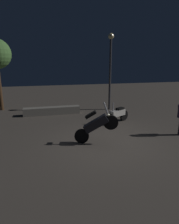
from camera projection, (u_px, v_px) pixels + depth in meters
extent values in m
plane|color=#4C443D|center=(108.00, 143.00, 7.48)|extent=(40.00, 40.00, 0.00)
cylinder|color=black|center=(82.00, 136.00, 7.40)|extent=(0.56, 0.28, 0.56)
cylinder|color=black|center=(111.00, 122.00, 7.17)|extent=(0.56, 0.28, 0.56)
cube|color=black|center=(96.00, 124.00, 7.22)|extent=(1.01, 0.60, 0.76)
cube|color=black|center=(91.00, 115.00, 7.15)|extent=(0.48, 0.36, 0.32)
cylinder|color=gray|center=(106.00, 108.00, 7.04)|extent=(0.21, 0.12, 0.44)
sphere|color=#F2EABF|center=(108.00, 115.00, 7.10)|extent=(0.12, 0.12, 0.12)
cylinder|color=black|center=(124.00, 115.00, 10.29)|extent=(0.54, 0.35, 0.56)
cylinder|color=black|center=(110.00, 119.00, 9.58)|extent=(0.54, 0.35, 0.56)
cube|color=beige|center=(117.00, 113.00, 9.88)|extent=(0.98, 0.70, 0.30)
cube|color=black|center=(120.00, 109.00, 9.96)|extent=(0.50, 0.42, 0.10)
cylinder|color=gray|center=(113.00, 107.00, 9.56)|extent=(0.08, 0.08, 0.45)
sphere|color=#F2EABF|center=(112.00, 114.00, 9.58)|extent=(0.12, 0.12, 0.12)
cylinder|color=#261E38|center=(179.00, 111.00, 7.93)|extent=(0.19, 0.12, 0.52)
cylinder|color=#38383D|center=(110.00, 76.00, 12.26)|extent=(0.14, 0.14, 4.44)
sphere|color=#F9E59E|center=(111.00, 36.00, 11.67)|extent=(0.36, 0.36, 0.36)
cylinder|color=#4C331E|center=(0.00, 88.00, 12.29)|extent=(0.24, 0.24, 2.90)
cube|color=gray|center=(52.00, 111.00, 11.50)|extent=(3.31, 0.50, 0.45)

